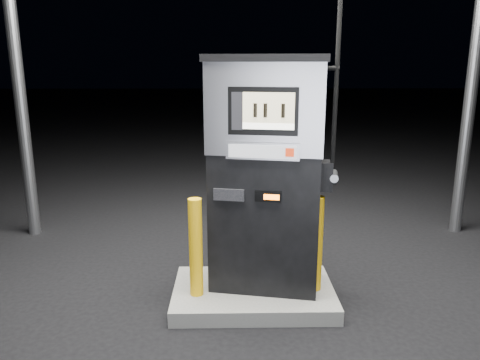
{
  "coord_description": "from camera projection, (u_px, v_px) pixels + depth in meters",
  "views": [
    {
      "loc": [
        -0.22,
        -4.29,
        2.34
      ],
      "look_at": [
        -0.14,
        0.0,
        1.26
      ],
      "focal_mm": 35.0,
      "sensor_mm": 36.0,
      "label": 1
    }
  ],
  "objects": [
    {
      "name": "ground",
      "position": [
        253.0,
        301.0,
        4.74
      ],
      "size": [
        80.0,
        80.0,
        0.0
      ],
      "primitive_type": "plane",
      "color": "black",
      "rests_on": "ground"
    },
    {
      "name": "pump_island",
      "position": [
        253.0,
        294.0,
        4.72
      ],
      "size": [
        1.6,
        1.0,
        0.15
      ],
      "primitive_type": "cube",
      "color": "#61615D",
      "rests_on": "ground"
    },
    {
      "name": "fuel_dispenser",
      "position": [
        267.0,
        172.0,
        4.51
      ],
      "size": [
        1.3,
        0.87,
        4.7
      ],
      "rotation": [
        0.0,
        0.0,
        -0.19
      ],
      "color": "black",
      "rests_on": "pump_island"
    },
    {
      "name": "bollard_left",
      "position": [
        196.0,
        248.0,
        4.45
      ],
      "size": [
        0.15,
        0.15,
        0.97
      ],
      "primitive_type": "cylinder",
      "rotation": [
        0.0,
        0.0,
        0.15
      ],
      "color": "yellow",
      "rests_on": "pump_island"
    },
    {
      "name": "bollard_right",
      "position": [
        316.0,
        244.0,
        4.55
      ],
      "size": [
        0.14,
        0.14,
        0.96
      ],
      "primitive_type": "cylinder",
      "rotation": [
        0.0,
        0.0,
        0.07
      ],
      "color": "yellow",
      "rests_on": "pump_island"
    }
  ]
}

